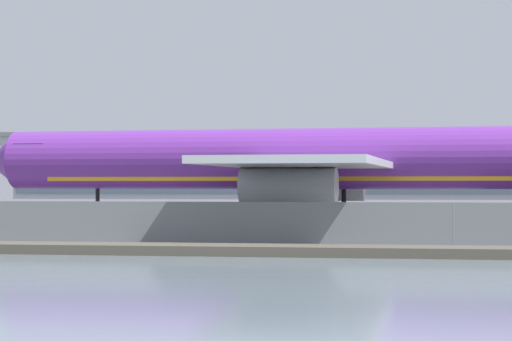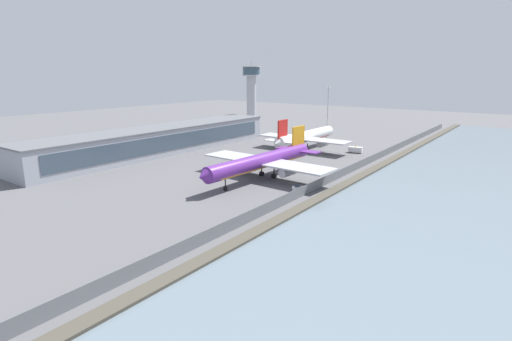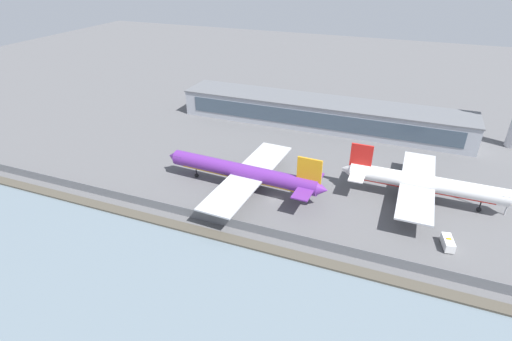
# 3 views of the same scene
# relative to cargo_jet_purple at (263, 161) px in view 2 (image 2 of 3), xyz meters

# --- Properties ---
(ground_plane) EXTENTS (500.00, 500.00, 0.00)m
(ground_plane) POSITION_rel_cargo_jet_purple_xyz_m (9.61, -2.11, -5.21)
(ground_plane) COLOR #565659
(shoreline_seawall) EXTENTS (320.00, 3.00, 0.50)m
(shoreline_seawall) POSITION_rel_cargo_jet_purple_xyz_m (9.61, -22.61, -4.96)
(shoreline_seawall) COLOR #474238
(shoreline_seawall) RESTS_ON ground
(perimeter_fence) EXTENTS (280.00, 0.10, 2.58)m
(perimeter_fence) POSITION_rel_cargo_jet_purple_xyz_m (9.61, -18.11, -3.92)
(perimeter_fence) COLOR slate
(perimeter_fence) RESTS_ON ground
(cargo_jet_purple) EXTENTS (49.38, 42.61, 13.66)m
(cargo_jet_purple) POSITION_rel_cargo_jet_purple_xyz_m (0.00, 0.00, 0.00)
(cargo_jet_purple) COLOR #602889
(cargo_jet_purple) RESTS_ON ground
(passenger_jet_white_red) EXTENTS (45.13, 38.23, 13.80)m
(passenger_jet_white_red) POSITION_rel_cargo_jet_purple_xyz_m (46.63, 12.02, 0.06)
(passenger_jet_white_red) COLOR white
(passenger_jet_white_red) RESTS_ON ground
(baggage_tug) EXTENTS (3.20, 3.52, 1.80)m
(baggage_tug) POSITION_rel_cargo_jet_purple_xyz_m (-5.42, -15.07, -4.40)
(baggage_tug) COLOR white
(baggage_tug) RESTS_ON ground
(ops_van) EXTENTS (3.09, 5.51, 2.48)m
(ops_van) POSITION_rel_cargo_jet_purple_xyz_m (53.16, -6.84, -3.93)
(ops_van) COLOR white
(ops_van) RESTS_ON ground
(control_tower) EXTENTS (9.64, 9.64, 36.01)m
(control_tower) POSITION_rel_cargo_jet_purple_xyz_m (75.37, 60.35, 15.21)
(control_tower) COLOR #ADADB2
(control_tower) RESTS_ON ground
(terminal_building) EXTENTS (109.77, 17.28, 10.08)m
(terminal_building) POSITION_rel_cargo_jet_purple_xyz_m (8.74, 54.56, -0.16)
(terminal_building) COLOR #9EA3AD
(terminal_building) RESTS_ON ground
(apron_light_mast_apron_west) EXTENTS (3.20, 0.40, 24.97)m
(apron_light_mast_apron_west) POSITION_rel_cargo_jet_purple_xyz_m (67.25, 12.70, 8.59)
(apron_light_mast_apron_west) COLOR #A8A8AD
(apron_light_mast_apron_west) RESTS_ON ground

